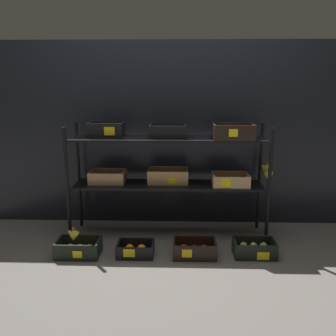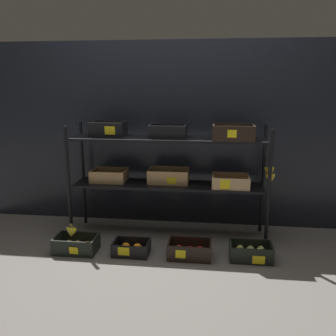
{
  "view_description": "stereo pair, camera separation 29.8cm",
  "coord_description": "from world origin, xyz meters",
  "px_view_note": "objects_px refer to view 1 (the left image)",
  "views": [
    {
      "loc": [
        0.1,
        -3.24,
        1.41
      ],
      "look_at": [
        0.0,
        0.0,
        0.65
      ],
      "focal_mm": 38.72,
      "sensor_mm": 36.0,
      "label": 1
    },
    {
      "loc": [
        0.39,
        -3.22,
        1.41
      ],
      "look_at": [
        0.0,
        0.0,
        0.65
      ],
      "focal_mm": 38.72,
      "sensor_mm": 36.0,
      "label": 2
    }
  ],
  "objects_px": {
    "display_rack": "(170,161)",
    "crate_ground_orange": "(135,250)",
    "crate_ground_apple_red": "(195,250)",
    "banana_bunch_loose": "(74,235)",
    "crate_ground_apple_gold": "(79,249)",
    "crate_ground_pear": "(254,249)"
  },
  "relations": [
    {
      "from": "crate_ground_apple_gold",
      "to": "crate_ground_pear",
      "type": "relative_size",
      "value": 1.04
    },
    {
      "from": "display_rack",
      "to": "crate_ground_orange",
      "type": "relative_size",
      "value": 6.13
    },
    {
      "from": "crate_ground_orange",
      "to": "banana_bunch_loose",
      "type": "bearing_deg",
      "value": -177.92
    },
    {
      "from": "banana_bunch_loose",
      "to": "display_rack",
      "type": "bearing_deg",
      "value": 30.91
    },
    {
      "from": "crate_ground_pear",
      "to": "crate_ground_apple_red",
      "type": "bearing_deg",
      "value": -177.21
    },
    {
      "from": "display_rack",
      "to": "banana_bunch_loose",
      "type": "distance_m",
      "value": 1.07
    },
    {
      "from": "display_rack",
      "to": "crate_ground_apple_red",
      "type": "distance_m",
      "value": 0.84
    },
    {
      "from": "crate_ground_orange",
      "to": "crate_ground_apple_red",
      "type": "xyz_separation_m",
      "value": [
        0.5,
        0.0,
        0.0
      ]
    },
    {
      "from": "display_rack",
      "to": "crate_ground_pear",
      "type": "distance_m",
      "value": 1.07
    },
    {
      "from": "crate_ground_apple_gold",
      "to": "banana_bunch_loose",
      "type": "height_order",
      "value": "banana_bunch_loose"
    },
    {
      "from": "display_rack",
      "to": "crate_ground_apple_gold",
      "type": "xyz_separation_m",
      "value": [
        -0.76,
        -0.47,
        -0.67
      ]
    },
    {
      "from": "crate_ground_orange",
      "to": "crate_ground_pear",
      "type": "bearing_deg",
      "value": 1.57
    },
    {
      "from": "crate_ground_apple_red",
      "to": "crate_ground_pear",
      "type": "distance_m",
      "value": 0.5
    },
    {
      "from": "display_rack",
      "to": "banana_bunch_loose",
      "type": "height_order",
      "value": "display_rack"
    },
    {
      "from": "crate_ground_apple_gold",
      "to": "crate_ground_apple_red",
      "type": "relative_size",
      "value": 1.0
    },
    {
      "from": "crate_ground_apple_red",
      "to": "crate_ground_pear",
      "type": "bearing_deg",
      "value": 2.79
    },
    {
      "from": "crate_ground_apple_gold",
      "to": "banana_bunch_loose",
      "type": "xyz_separation_m",
      "value": [
        -0.03,
        -0.01,
        0.13
      ]
    },
    {
      "from": "crate_ground_apple_red",
      "to": "display_rack",
      "type": "bearing_deg",
      "value": 115.62
    },
    {
      "from": "crate_ground_orange",
      "to": "crate_ground_apple_red",
      "type": "height_order",
      "value": "crate_ground_apple_red"
    },
    {
      "from": "crate_ground_apple_red",
      "to": "crate_ground_pear",
      "type": "height_order",
      "value": "crate_ground_apple_red"
    },
    {
      "from": "crate_ground_apple_gold",
      "to": "crate_ground_pear",
      "type": "xyz_separation_m",
      "value": [
        1.47,
        0.04,
        0.0
      ]
    },
    {
      "from": "crate_ground_apple_gold",
      "to": "crate_ground_apple_red",
      "type": "bearing_deg",
      "value": 0.96
    }
  ]
}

